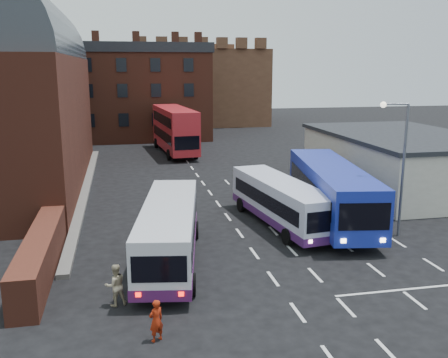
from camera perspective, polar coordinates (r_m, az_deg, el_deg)
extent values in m
plane|color=black|center=(23.51, 5.03, -10.52)|extent=(180.00, 180.00, 0.00)
cube|color=#602B1E|center=(42.87, -24.09, 5.90)|extent=(12.00, 28.00, 10.00)
cube|color=#602B1E|center=(24.46, -20.21, -8.08)|extent=(1.20, 10.00, 1.80)
cube|color=beige|center=(41.35, 19.62, 1.84)|extent=(10.00, 16.00, 4.00)
cube|color=#282B30|center=(41.04, 19.84, 4.72)|extent=(10.40, 16.40, 0.30)
cube|color=brown|center=(66.77, -11.53, 9.20)|extent=(22.00, 10.00, 11.00)
cube|color=brown|center=(87.60, -3.65, 10.52)|extent=(22.00, 22.00, 12.00)
cube|color=silver|center=(24.15, -6.28, -5.66)|extent=(4.12, 10.78, 2.39)
cube|color=black|center=(24.11, -6.29, -5.34)|extent=(3.98, 9.61, 0.86)
cylinder|color=black|center=(27.80, -8.20, -5.83)|extent=(0.42, 0.99, 0.96)
cylinder|color=black|center=(21.26, -10.22, -11.88)|extent=(0.42, 0.99, 0.96)
cylinder|color=black|center=(27.65, -3.24, -5.83)|extent=(0.42, 0.99, 0.96)
cylinder|color=black|center=(21.05, -3.62, -11.94)|extent=(0.42, 0.99, 0.96)
cube|color=silver|center=(29.67, 6.49, -2.37)|extent=(3.60, 10.18, 2.26)
cube|color=black|center=(29.63, 6.50, -2.11)|extent=(3.50, 9.00, 0.82)
cylinder|color=black|center=(27.85, 11.41, -5.98)|extent=(0.37, 0.93, 0.91)
cylinder|color=black|center=(33.51, 5.55, -2.60)|extent=(0.37, 0.93, 0.91)
cylinder|color=black|center=(26.80, 7.22, -6.57)|extent=(0.37, 0.93, 0.91)
cylinder|color=black|center=(32.64, 1.94, -2.96)|extent=(0.37, 0.93, 0.91)
cube|color=#1828A0|center=(30.96, 12.18, -1.14)|extent=(4.85, 12.89, 2.86)
cube|color=black|center=(30.92, 12.19, -0.83)|extent=(4.71, 11.72, 1.03)
cylinder|color=black|center=(28.08, 16.92, -5.88)|extent=(0.50, 1.18, 1.15)
cylinder|color=black|center=(35.85, 12.52, -1.63)|extent=(0.50, 1.18, 1.15)
cylinder|color=black|center=(27.27, 11.21, -6.11)|extent=(0.50, 1.18, 1.15)
cylinder|color=black|center=(35.22, 8.01, -1.70)|extent=(0.50, 1.18, 1.15)
cube|color=red|center=(54.68, -5.65, 5.79)|extent=(3.83, 12.55, 4.38)
cube|color=black|center=(54.75, -5.64, 5.15)|extent=(3.79, 11.36, 1.01)
cylinder|color=black|center=(51.47, -3.23, 2.94)|extent=(0.41, 1.15, 1.12)
cylinder|color=black|center=(59.50, -5.08, 4.23)|extent=(0.41, 1.15, 1.12)
cylinder|color=black|center=(50.91, -6.31, 2.77)|extent=(0.41, 1.15, 1.12)
cylinder|color=black|center=(59.01, -7.76, 4.09)|extent=(0.41, 1.15, 1.12)
cylinder|color=slate|center=(28.86, 19.78, 0.78)|extent=(0.15, 0.15, 7.33)
cylinder|color=slate|center=(28.25, 19.05, 8.11)|extent=(1.24, 0.52, 0.09)
sphere|color=#FFF2CC|center=(28.14, 17.75, 8.09)|extent=(0.33, 0.33, 0.33)
imported|color=maroon|center=(17.89, -7.77, -15.73)|extent=(0.66, 0.59, 1.52)
imported|color=tan|center=(20.51, -12.30, -11.75)|extent=(0.98, 0.86, 1.71)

